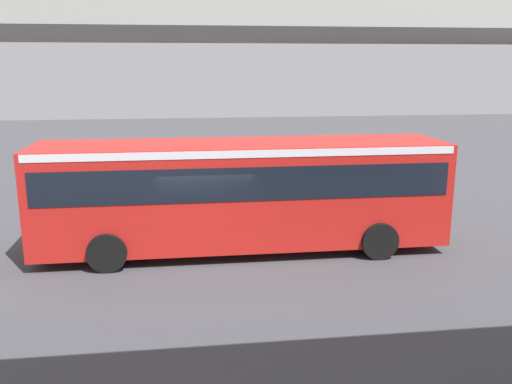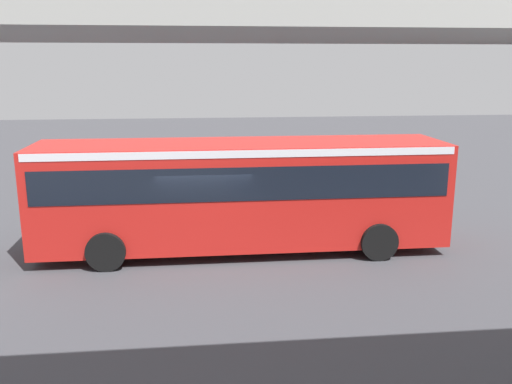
% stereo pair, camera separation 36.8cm
% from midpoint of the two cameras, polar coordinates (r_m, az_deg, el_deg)
% --- Properties ---
extents(ground, '(80.00, 80.00, 0.00)m').
position_cam_midpoint_polar(ground, '(15.67, -5.93, -6.60)').
color(ground, '#424247').
extents(city_bus, '(11.54, 2.85, 3.15)m').
position_cam_midpoint_polar(city_bus, '(15.56, -2.15, 0.56)').
color(city_bus, red).
rests_on(city_bus, ground).
extents(pedestrian, '(0.38, 0.38, 1.79)m').
position_cam_midpoint_polar(pedestrian, '(19.60, -13.40, -0.12)').
color(pedestrian, '#2D2D38').
rests_on(pedestrian, ground).
extents(traffic_sign, '(0.08, 0.60, 2.80)m').
position_cam_midpoint_polar(traffic_sign, '(19.13, -0.32, 2.99)').
color(traffic_sign, slate).
rests_on(traffic_sign, ground).
extents(lane_dash_leftmost, '(2.00, 0.20, 0.01)m').
position_cam_midpoint_polar(lane_dash_leftmost, '(18.80, 6.09, -3.18)').
color(lane_dash_leftmost, silver).
rests_on(lane_dash_leftmost, ground).
extents(lane_dash_left, '(2.00, 0.20, 0.01)m').
position_cam_midpoint_polar(lane_dash_left, '(18.30, -6.20, -3.65)').
color(lane_dash_left, silver).
rests_on(lane_dash_left, ground).
extents(lane_dash_centre, '(2.00, 0.20, 0.01)m').
position_cam_midpoint_polar(lane_dash_centre, '(18.66, -18.60, -3.95)').
color(lane_dash_centre, silver).
rests_on(lane_dash_centre, ground).
extents(pedestrian_overpass, '(31.76, 2.60, 7.11)m').
position_cam_midpoint_polar(pedestrian_overpass, '(4.29, -3.21, 13.84)').
color(pedestrian_overpass, '#9E9E99').
rests_on(pedestrian_overpass, ground).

